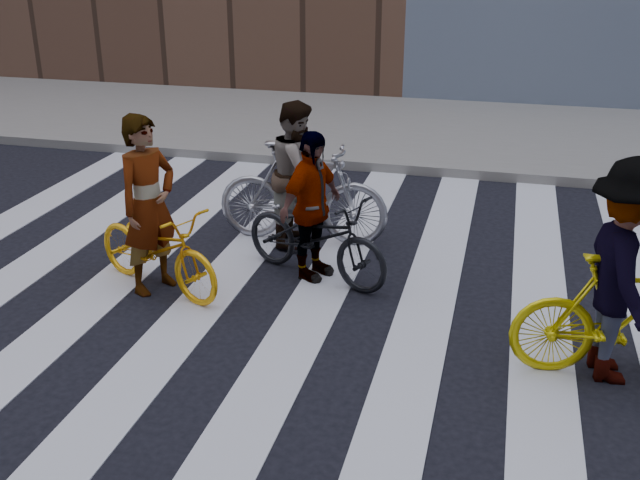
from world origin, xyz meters
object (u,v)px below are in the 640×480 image
at_px(rider_mid, 298,173).
at_px(bike_dark_rear, 316,236).
at_px(rider_rear, 311,207).
at_px(bike_yellow_left, 157,248).
at_px(bike_silver_mid, 303,193).
at_px(rider_right, 625,273).
at_px(rider_left, 149,205).
at_px(bike_yellow_right, 624,317).

bearing_deg(rider_mid, bike_dark_rear, -155.97).
bearing_deg(rider_rear, bike_yellow_left, 137.47).
xyz_separation_m(bike_yellow_left, bike_dark_rear, (1.51, 0.68, 0.02)).
distance_m(bike_silver_mid, rider_right, 3.96).
bearing_deg(rider_left, bike_yellow_left, -66.13).
bearing_deg(bike_silver_mid, bike_yellow_right, -125.02).
xyz_separation_m(bike_yellow_left, rider_right, (4.40, -0.56, 0.49)).
distance_m(bike_silver_mid, bike_dark_rear, 1.03).
bearing_deg(bike_dark_rear, bike_yellow_left, 136.74).
height_order(rider_left, rider_rear, rider_left).
bearing_deg(rider_right, rider_mid, 47.73).
distance_m(rider_right, rider_rear, 3.19).
height_order(bike_dark_rear, rider_mid, rider_mid).
bearing_deg(rider_rear, rider_left, 136.74).
xyz_separation_m(rider_right, rider_rear, (-2.94, 1.24, -0.14)).
height_order(bike_yellow_right, rider_rear, rider_rear).
distance_m(bike_dark_rear, rider_right, 3.18).
xyz_separation_m(bike_yellow_left, rider_rear, (1.46, 0.68, 0.35)).
bearing_deg(rider_left, rider_right, -73.34).
bearing_deg(rider_mid, rider_rear, -158.50).
xyz_separation_m(rider_mid, rider_right, (3.35, -2.17, 0.09)).
xyz_separation_m(bike_silver_mid, rider_left, (-1.16, -1.61, 0.31)).
relative_size(bike_silver_mid, rider_left, 1.10).
relative_size(bike_yellow_left, rider_left, 0.94).
height_order(rider_left, rider_mid, rider_left).
distance_m(bike_silver_mid, rider_left, 2.01).
bearing_deg(bike_yellow_left, rider_right, -73.42).
bearing_deg(bike_yellow_left, rider_mid, -9.42).
relative_size(rider_left, rider_rear, 1.15).
distance_m(bike_yellow_left, rider_rear, 1.65).
xyz_separation_m(bike_dark_rear, rider_right, (2.89, -1.24, 0.47)).
bearing_deg(bike_dark_rear, bike_yellow_right, -90.24).
bearing_deg(bike_yellow_right, rider_right, 80.74).
height_order(bike_yellow_left, bike_yellow_right, bike_yellow_right).
height_order(bike_silver_mid, rider_mid, rider_mid).
bearing_deg(bike_yellow_right, rider_mid, 48.12).
relative_size(bike_yellow_left, bike_silver_mid, 0.86).
height_order(rider_left, rider_right, rider_right).
relative_size(bike_yellow_right, rider_left, 0.99).
bearing_deg(rider_rear, bike_silver_mid, 43.51).
height_order(rider_mid, rider_right, rider_right).
bearing_deg(bike_dark_rear, rider_right, -90.60).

